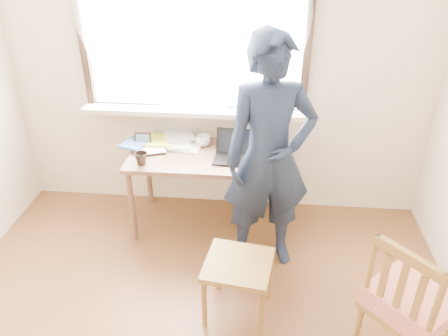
# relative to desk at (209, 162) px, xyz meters

# --- Properties ---
(room_shell) EXTENTS (3.52, 4.02, 2.61)m
(room_shell) POSITION_rel_desk_xyz_m (0.03, -1.43, 1.03)
(room_shell) COLOR beige
(room_shell) RESTS_ON ground
(desk) EXTENTS (1.26, 0.63, 0.68)m
(desk) POSITION_rel_desk_xyz_m (0.00, 0.00, 0.00)
(desk) COLOR brown
(desk) RESTS_ON ground
(laptop) EXTENTS (0.33, 0.27, 0.21)m
(laptop) POSITION_rel_desk_xyz_m (0.21, -0.03, 0.12)
(laptop) COLOR black
(laptop) RESTS_ON desk
(mug_white) EXTENTS (0.16, 0.16, 0.09)m
(mug_white) POSITION_rel_desk_xyz_m (-0.06, 0.15, 0.12)
(mug_white) COLOR white
(mug_white) RESTS_ON desk
(mug_dark) EXTENTS (0.14, 0.14, 0.09)m
(mug_dark) POSITION_rel_desk_xyz_m (-0.49, -0.20, 0.12)
(mug_dark) COLOR black
(mug_dark) RESTS_ON desk
(mouse) EXTENTS (0.09, 0.06, 0.04)m
(mouse) POSITION_rel_desk_xyz_m (0.43, -0.10, 0.09)
(mouse) COLOR black
(mouse) RESTS_ON desk
(desk_clutter) EXTENTS (0.75, 0.41, 0.05)m
(desk_clutter) POSITION_rel_desk_xyz_m (-0.18, 0.13, 0.10)
(desk_clutter) COLOR white
(desk_clutter) RESTS_ON desk
(book_a) EXTENTS (0.20, 0.26, 0.02)m
(book_a) POSITION_rel_desk_xyz_m (-0.48, 0.23, 0.08)
(book_a) COLOR white
(book_a) RESTS_ON desk
(book_b) EXTENTS (0.32, 0.34, 0.02)m
(book_b) POSITION_rel_desk_xyz_m (0.36, 0.23, 0.08)
(book_b) COLOR white
(book_b) RESTS_ON desk
(picture_frame) EXTENTS (0.14, 0.02, 0.11)m
(picture_frame) POSITION_rel_desk_xyz_m (-0.55, 0.10, 0.12)
(picture_frame) COLOR black
(picture_frame) RESTS_ON desk
(work_chair) EXTENTS (0.47, 0.45, 0.43)m
(work_chair) POSITION_rel_desk_xyz_m (0.30, -0.95, -0.25)
(work_chair) COLOR brown
(work_chair) RESTS_ON ground
(side_chair) EXTENTS (0.59, 0.59, 0.92)m
(side_chair) POSITION_rel_desk_xyz_m (1.26, -1.25, -0.12)
(side_chair) COLOR brown
(side_chair) RESTS_ON ground
(person) EXTENTS (0.72, 0.55, 1.74)m
(person) POSITION_rel_desk_xyz_m (0.47, -0.38, 0.27)
(person) COLOR black
(person) RESTS_ON ground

